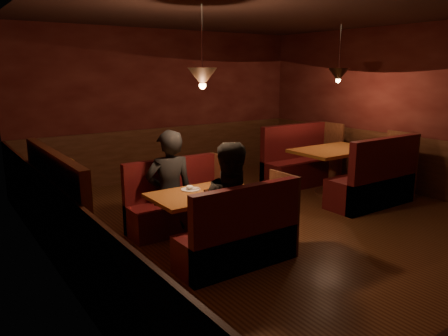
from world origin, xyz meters
TOP-DOWN VIEW (x-y plane):
  - room at (-0.28, 0.04)m, footprint 6.02×7.02m
  - main_table at (-1.30, -0.01)m, footprint 1.28×0.78m
  - main_bench_far at (-1.28, 0.71)m, footprint 1.41×0.50m
  - main_bench_near at (-1.28, -0.74)m, footprint 1.41×0.50m
  - second_table at (1.76, 0.67)m, footprint 1.43×0.91m
  - second_bench_far at (1.79, 1.52)m, footprint 1.58×0.59m
  - second_bench_near at (1.79, -0.19)m, footprint 1.58×0.59m
  - diner_a at (-1.45, 0.60)m, footprint 0.70×0.53m
  - diner_b at (-1.26, -0.60)m, footprint 0.95×0.80m

SIDE VIEW (x-z plane):
  - main_bench_far at x=-1.28m, z-range -0.17..0.79m
  - main_bench_near at x=-1.28m, z-range -0.17..0.79m
  - second_bench_far at x=1.79m, z-range -0.20..0.92m
  - second_bench_near at x=1.79m, z-range -0.20..0.92m
  - main_table at x=-1.30m, z-range 0.08..0.98m
  - second_table at x=1.76m, z-range 0.19..1.00m
  - diner_b at x=-1.26m, z-range 0.00..1.72m
  - diner_a at x=-1.45m, z-range 0.00..1.74m
  - room at x=-0.28m, z-range -0.41..2.51m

